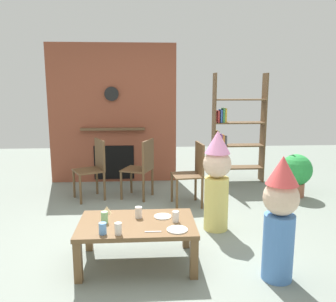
{
  "coord_description": "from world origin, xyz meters",
  "views": [
    {
      "loc": [
        -0.11,
        -3.67,
        1.71
      ],
      "look_at": [
        0.15,
        0.4,
        0.94
      ],
      "focal_mm": 37.92,
      "sensor_mm": 36.0,
      "label": 1
    }
  ],
  "objects_px": {
    "paper_plate_rear": "(163,216)",
    "child_with_cone_hat": "(280,216)",
    "paper_cup_near_left": "(176,217)",
    "dining_chair_left": "(94,165)",
    "paper_cup_far_left": "(103,228)",
    "paper_cup_far_right": "(118,229)",
    "child_in_pink": "(217,178)",
    "coffee_table": "(137,228)",
    "dining_chair_right": "(193,170)",
    "birthday_cake_slice": "(107,210)",
    "dining_chair_middle": "(142,165)",
    "paper_cup_near_right": "(139,212)",
    "paper_plate_front": "(177,230)",
    "paper_cup_center": "(105,217)",
    "potted_plant_tall": "(296,172)",
    "bookshelf": "(234,133)"
  },
  "relations": [
    {
      "from": "paper_cup_far_right",
      "to": "dining_chair_left",
      "type": "bearing_deg",
      "value": 102.74
    },
    {
      "from": "paper_cup_center",
      "to": "dining_chair_middle",
      "type": "distance_m",
      "value": 2.03
    },
    {
      "from": "paper_cup_far_right",
      "to": "birthday_cake_slice",
      "type": "height_order",
      "value": "paper_cup_far_right"
    },
    {
      "from": "paper_plate_rear",
      "to": "coffee_table",
      "type": "bearing_deg",
      "value": -154.9
    },
    {
      "from": "child_with_cone_hat",
      "to": "dining_chair_middle",
      "type": "xyz_separation_m",
      "value": [
        -1.2,
        2.37,
        -0.08
      ]
    },
    {
      "from": "paper_plate_rear",
      "to": "birthday_cake_slice",
      "type": "height_order",
      "value": "birthday_cake_slice"
    },
    {
      "from": "dining_chair_right",
      "to": "child_with_cone_hat",
      "type": "bearing_deg",
      "value": 96.71
    },
    {
      "from": "paper_cup_far_left",
      "to": "coffee_table",
      "type": "bearing_deg",
      "value": 40.57
    },
    {
      "from": "dining_chair_left",
      "to": "paper_cup_far_left",
      "type": "bearing_deg",
      "value": 74.26
    },
    {
      "from": "coffee_table",
      "to": "child_in_pink",
      "type": "xyz_separation_m",
      "value": [
        0.92,
        0.77,
        0.27
      ]
    },
    {
      "from": "paper_plate_front",
      "to": "paper_plate_rear",
      "type": "distance_m",
      "value": 0.35
    },
    {
      "from": "bookshelf",
      "to": "dining_chair_right",
      "type": "distance_m",
      "value": 1.54
    },
    {
      "from": "paper_plate_front",
      "to": "paper_cup_center",
      "type": "bearing_deg",
      "value": 161.74
    },
    {
      "from": "paper_cup_center",
      "to": "child_in_pink",
      "type": "relative_size",
      "value": 0.09
    },
    {
      "from": "coffee_table",
      "to": "paper_cup_far_right",
      "type": "xyz_separation_m",
      "value": [
        -0.16,
        -0.27,
        0.11
      ]
    },
    {
      "from": "paper_cup_far_right",
      "to": "child_in_pink",
      "type": "distance_m",
      "value": 1.5
    },
    {
      "from": "paper_cup_near_right",
      "to": "dining_chair_left",
      "type": "distance_m",
      "value": 2.06
    },
    {
      "from": "paper_cup_near_right",
      "to": "paper_cup_far_left",
      "type": "distance_m",
      "value": 0.48
    },
    {
      "from": "coffee_table",
      "to": "dining_chair_right",
      "type": "bearing_deg",
      "value": 65.3
    },
    {
      "from": "paper_cup_near_right",
      "to": "potted_plant_tall",
      "type": "height_order",
      "value": "potted_plant_tall"
    },
    {
      "from": "child_with_cone_hat",
      "to": "paper_cup_near_left",
      "type": "bearing_deg",
      "value": -5.61
    },
    {
      "from": "paper_cup_near_left",
      "to": "paper_cup_near_right",
      "type": "bearing_deg",
      "value": 159.64
    },
    {
      "from": "child_in_pink",
      "to": "bookshelf",
      "type": "bearing_deg",
      "value": -148.78
    },
    {
      "from": "bookshelf",
      "to": "potted_plant_tall",
      "type": "distance_m",
      "value": 1.3
    },
    {
      "from": "birthday_cake_slice",
      "to": "child_in_pink",
      "type": "relative_size",
      "value": 0.08
    },
    {
      "from": "paper_cup_far_left",
      "to": "potted_plant_tall",
      "type": "distance_m",
      "value": 3.47
    },
    {
      "from": "potted_plant_tall",
      "to": "child_with_cone_hat",
      "type": "bearing_deg",
      "value": -116.51
    },
    {
      "from": "paper_cup_near_left",
      "to": "dining_chair_right",
      "type": "bearing_deg",
      "value": 76.72
    },
    {
      "from": "dining_chair_left",
      "to": "coffee_table",
      "type": "bearing_deg",
      "value": 83.02
    },
    {
      "from": "child_with_cone_hat",
      "to": "dining_chair_left",
      "type": "relative_size",
      "value": 1.24
    },
    {
      "from": "potted_plant_tall",
      "to": "birthday_cake_slice",
      "type": "bearing_deg",
      "value": -147.84
    },
    {
      "from": "paper_cup_near_right",
      "to": "potted_plant_tall",
      "type": "relative_size",
      "value": 0.16
    },
    {
      "from": "paper_cup_far_left",
      "to": "paper_plate_rear",
      "type": "relative_size",
      "value": 0.6
    },
    {
      "from": "dining_chair_left",
      "to": "paper_cup_near_left",
      "type": "bearing_deg",
      "value": 91.62
    },
    {
      "from": "paper_cup_center",
      "to": "birthday_cake_slice",
      "type": "relative_size",
      "value": 1.1
    },
    {
      "from": "coffee_table",
      "to": "paper_plate_rear",
      "type": "distance_m",
      "value": 0.28
    },
    {
      "from": "paper_cup_near_right",
      "to": "dining_chair_right",
      "type": "relative_size",
      "value": 0.12
    },
    {
      "from": "paper_plate_front",
      "to": "dining_chair_left",
      "type": "bearing_deg",
      "value": 114.76
    },
    {
      "from": "paper_cup_near_right",
      "to": "paper_cup_far_left",
      "type": "relative_size",
      "value": 1.06
    },
    {
      "from": "paper_cup_near_left",
      "to": "birthday_cake_slice",
      "type": "bearing_deg",
      "value": 159.06
    },
    {
      "from": "coffee_table",
      "to": "child_with_cone_hat",
      "type": "xyz_separation_m",
      "value": [
        1.24,
        -0.36,
        0.23
      ]
    },
    {
      "from": "paper_cup_far_left",
      "to": "dining_chair_middle",
      "type": "relative_size",
      "value": 0.11
    },
    {
      "from": "paper_plate_front",
      "to": "birthday_cake_slice",
      "type": "height_order",
      "value": "birthday_cake_slice"
    },
    {
      "from": "child_in_pink",
      "to": "dining_chair_left",
      "type": "height_order",
      "value": "child_in_pink"
    },
    {
      "from": "paper_plate_rear",
      "to": "dining_chair_right",
      "type": "distance_m",
      "value": 1.63
    },
    {
      "from": "coffee_table",
      "to": "paper_cup_near_right",
      "type": "distance_m",
      "value": 0.17
    },
    {
      "from": "paper_plate_rear",
      "to": "child_in_pink",
      "type": "relative_size",
      "value": 0.14
    },
    {
      "from": "paper_plate_rear",
      "to": "child_with_cone_hat",
      "type": "height_order",
      "value": "child_with_cone_hat"
    },
    {
      "from": "paper_cup_near_left",
      "to": "paper_cup_center",
      "type": "height_order",
      "value": "paper_cup_center"
    },
    {
      "from": "dining_chair_middle",
      "to": "paper_cup_center",
      "type": "bearing_deg",
      "value": 102.56
    }
  ]
}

